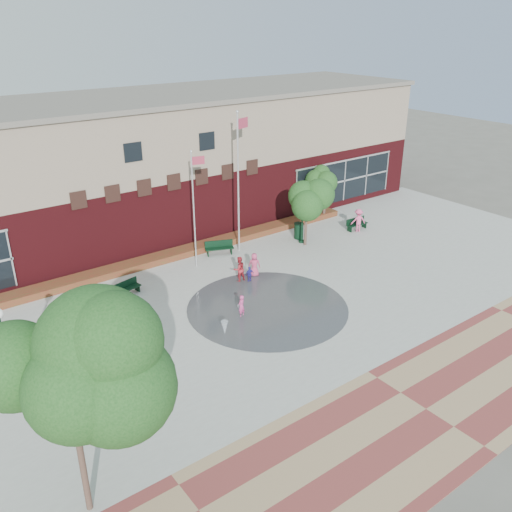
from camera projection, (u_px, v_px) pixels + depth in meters
ground at (306, 332)px, 26.08m from camera, size 120.00×120.00×0.00m
plaza_concrete at (256, 300)px, 29.00m from camera, size 46.00×18.00×0.01m
paver_band at (426, 409)px, 20.95m from camera, size 46.00×6.00×0.01m
splash_pad at (267, 308)px, 28.27m from camera, size 8.40×8.40×0.01m
library_building at (138, 165)px, 36.99m from camera, size 44.40×10.40×9.20m
flower_bed at (185, 255)px, 34.57m from camera, size 26.00×1.20×0.40m
flagpole_left at (194, 204)px, 31.37m from camera, size 0.81×0.28×7.13m
flagpole_right at (239, 176)px, 33.21m from camera, size 1.06×0.40×8.93m
lamp_left at (4, 341)px, 21.16m from camera, size 0.40×0.40×3.74m
lamp_right at (303, 207)px, 35.42m from camera, size 0.42×0.42×4.01m
bench_left at (127, 291)px, 29.40m from camera, size 1.69×0.79×0.82m
bench_mid at (219, 250)px, 34.45m from camera, size 1.86×1.18×0.91m
bench_right at (357, 226)px, 38.51m from camera, size 1.72×0.54×0.85m
trash_can at (299, 231)px, 36.86m from camera, size 0.68×0.68×1.11m
tree_big_left at (66, 368)px, 14.62m from camera, size 4.58×4.58×7.32m
tree_mid at (307, 199)px, 34.73m from camera, size 2.63×2.63×4.44m
tree_small_right at (326, 181)px, 39.58m from camera, size 2.35×2.35×4.02m
water_jet_a at (225, 335)px, 25.87m from camera, size 0.36×0.36×0.70m
water_jet_b at (239, 313)px, 27.80m from camera, size 0.18×0.18×0.40m
child_splash at (241, 306)px, 27.22m from camera, size 0.50×0.41×1.19m
adult_red at (239, 269)px, 30.83m from camera, size 0.77×0.62×1.51m
adult_pink at (254, 265)px, 31.46m from camera, size 0.83×0.77×1.42m
child_blue at (250, 274)px, 30.84m from camera, size 0.57×0.27×0.95m
person_bench at (358, 220)px, 37.97m from camera, size 1.23×0.98×1.66m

